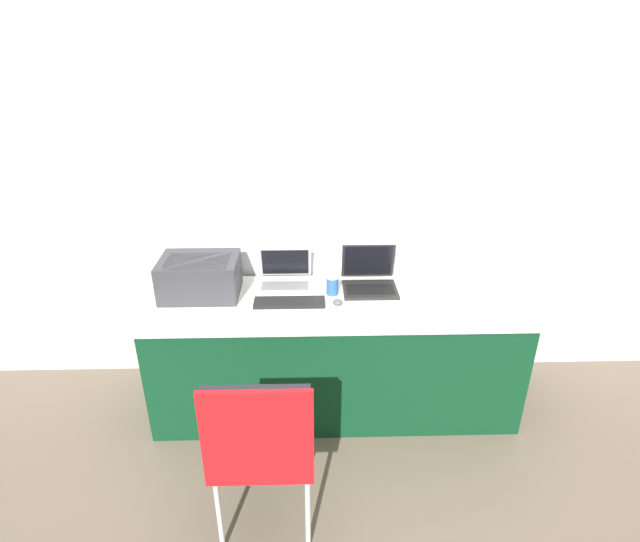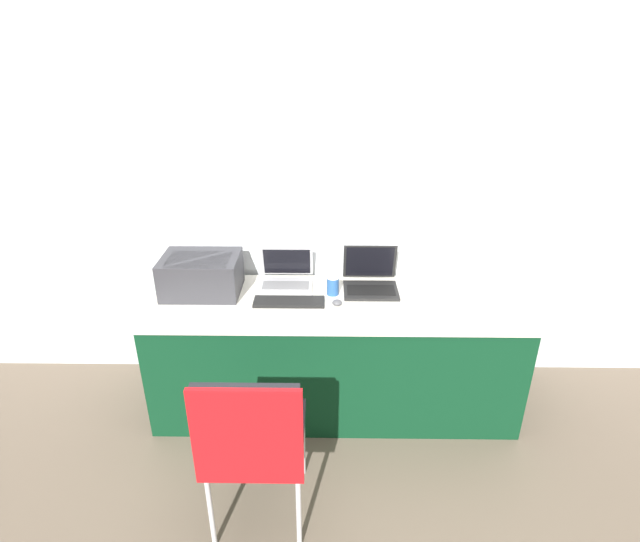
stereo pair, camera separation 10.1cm
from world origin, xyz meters
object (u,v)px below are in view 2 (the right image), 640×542
at_px(laptop_left, 286,277).
at_px(coffee_cup, 333,285).
at_px(printer, 201,273).
at_px(chair, 253,436).
at_px(laptop_right, 370,280).
at_px(mouse, 337,303).
at_px(external_keyboard, 289,302).

height_order(laptop_left, coffee_cup, laptop_left).
xyz_separation_m(printer, chair, (0.43, -1.04, -0.28)).
distance_m(laptop_left, laptop_right, 0.52).
xyz_separation_m(laptop_right, coffee_cup, (-0.23, -0.08, 0.00)).
relative_size(printer, mouse, 7.84).
relative_size(laptop_left, mouse, 5.60).
bearing_deg(chair, external_keyboard, 83.72).
relative_size(laptop_right, mouse, 5.64).
distance_m(laptop_left, mouse, 0.41).
relative_size(laptop_right, external_keyboard, 0.80).
relative_size(laptop_left, chair, 0.35).
bearing_deg(laptop_right, coffee_cup, -160.09).
height_order(laptop_right, coffee_cup, laptop_right).
height_order(laptop_left, laptop_right, laptop_right).
xyz_separation_m(laptop_left, coffee_cup, (0.29, -0.13, 0.01)).
height_order(printer, laptop_right, laptop_right).
bearing_deg(coffee_cup, external_keyboard, -155.12).
distance_m(laptop_right, external_keyboard, 0.53).
relative_size(external_keyboard, coffee_cup, 3.49).
relative_size(laptop_right, chair, 0.35).
bearing_deg(printer, external_keyboard, -14.38).
bearing_deg(laptop_left, printer, -167.24).
relative_size(laptop_left, coffee_cup, 2.76).
distance_m(printer, mouse, 0.83).
height_order(external_keyboard, chair, chair).
bearing_deg(laptop_left, external_keyboard, -82.33).
xyz_separation_m(printer, laptop_left, (0.50, 0.11, -0.08)).
height_order(laptop_right, chair, laptop_right).
bearing_deg(chair, mouse, 66.85).
height_order(laptop_right, external_keyboard, laptop_right).
height_order(printer, laptop_left, printer).
relative_size(printer, chair, 0.49).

